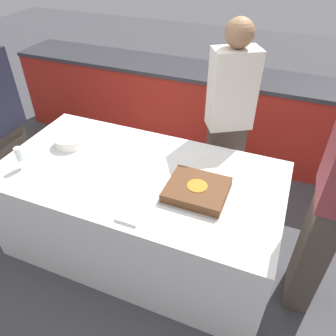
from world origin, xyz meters
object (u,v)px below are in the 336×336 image
(cake, at_px, (197,190))
(person_seated_right, at_px, (333,201))
(plate_stack, at_px, (70,141))
(person_cutting_cake, at_px, (228,121))
(wine_glass, at_px, (19,155))

(cake, xyz_separation_m, person_seated_right, (0.77, 0.06, 0.12))
(plate_stack, bearing_deg, person_cutting_cake, 30.01)
(cake, distance_m, wine_glass, 1.25)
(cake, relative_size, wine_glass, 2.53)
(cake, relative_size, plate_stack, 1.82)
(cake, distance_m, plate_stack, 1.11)
(cake, height_order, person_cutting_cake, person_cutting_cake)
(plate_stack, height_order, wine_glass, wine_glass)
(cake, distance_m, person_cutting_cake, 0.81)
(person_cutting_cake, distance_m, person_seated_right, 1.07)
(cake, bearing_deg, wine_glass, -170.96)
(person_cutting_cake, bearing_deg, person_seated_right, 104.97)
(person_cutting_cake, xyz_separation_m, person_seated_right, (0.77, -0.74, 0.04))
(wine_glass, height_order, person_seated_right, person_seated_right)
(person_cutting_cake, relative_size, person_seated_right, 0.95)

